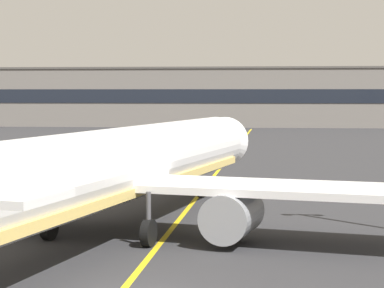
# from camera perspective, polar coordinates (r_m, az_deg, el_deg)

# --- Properties ---
(taxiway_centreline) EXTENTS (4.52, 179.96, 0.01)m
(taxiway_centreline) POSITION_cam_1_polar(r_m,az_deg,el_deg) (55.68, 0.93, -3.42)
(taxiway_centreline) COLOR yellow
(taxiway_centreline) RESTS_ON ground
(airliner_foreground) EXTENTS (32.27, 41.10, 11.65)m
(airliner_foreground) POSITION_cam_1_polar(r_m,az_deg,el_deg) (37.15, -6.06, -1.93)
(airliner_foreground) COLOR white
(airliner_foreground) RESTS_ON ground
(safety_cone_by_nose_gear) EXTENTS (0.44, 0.44, 0.55)m
(safety_cone_by_nose_gear) POSITION_cam_1_polar(r_m,az_deg,el_deg) (52.83, -1.05, -3.54)
(safety_cone_by_nose_gear) COLOR orange
(safety_cone_by_nose_gear) RESTS_ON ground
(terminal_building) EXTENTS (129.65, 12.40, 12.36)m
(terminal_building) POSITION_cam_1_polar(r_m,az_deg,el_deg) (156.43, 6.46, 3.60)
(terminal_building) COLOR slate
(terminal_building) RESTS_ON ground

